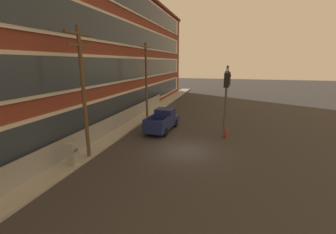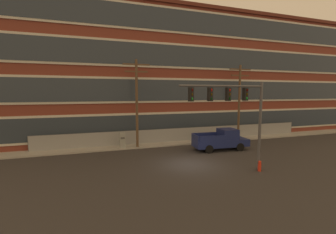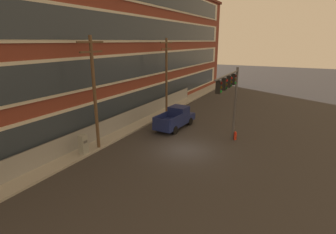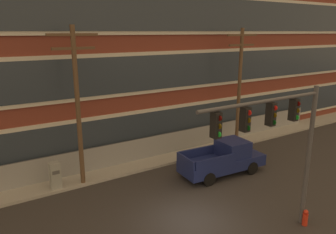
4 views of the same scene
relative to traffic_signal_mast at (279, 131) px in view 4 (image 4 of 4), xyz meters
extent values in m
plane|color=#333030|center=(-2.17, 2.81, -4.84)|extent=(160.00, 160.00, 0.00)
cube|color=#9E9B93|center=(-2.17, 10.04, -4.76)|extent=(80.00, 2.10, 0.16)
cube|color=brown|center=(5.45, 16.87, 2.86)|extent=(55.92, 11.55, 15.39)
cube|color=beige|center=(5.45, 11.04, -2.72)|extent=(51.45, 0.10, 2.77)
cube|color=#2D3844|center=(5.45, 10.98, -2.72)|extent=(49.21, 0.06, 2.31)
cube|color=beige|center=(5.45, 11.04, 1.13)|extent=(51.45, 0.10, 2.77)
cube|color=#2D3844|center=(5.45, 10.98, 1.13)|extent=(49.21, 0.06, 2.31)
cube|color=beige|center=(5.45, 11.04, 4.98)|extent=(51.45, 0.10, 2.77)
cube|color=#2D3844|center=(5.45, 10.98, 4.98)|extent=(49.21, 0.06, 2.31)
cube|color=gray|center=(0.64, 10.59, -4.02)|extent=(31.85, 0.04, 1.63)
cylinder|color=#4C4C51|center=(16.56, 10.59, -4.02)|extent=(0.06, 0.06, 1.63)
cylinder|color=#4C4C51|center=(0.64, 10.59, -3.20)|extent=(31.85, 0.05, 0.05)
cylinder|color=#4C4C51|center=(2.15, 0.00, -1.62)|extent=(0.20, 0.20, 6.44)
cylinder|color=#4C4C51|center=(-1.00, 0.00, 1.30)|extent=(6.31, 0.14, 0.14)
cube|color=black|center=(0.78, 0.00, 0.75)|extent=(0.28, 0.32, 0.90)
cylinder|color=#4B0807|center=(0.78, -0.18, 1.03)|extent=(0.04, 0.18, 0.18)
cylinder|color=#503E08|center=(0.78, -0.18, 0.75)|extent=(0.04, 0.18, 0.18)
cylinder|color=green|center=(0.78, -0.18, 0.47)|extent=(0.04, 0.18, 0.18)
cube|color=black|center=(-0.59, 0.00, 0.75)|extent=(0.28, 0.32, 0.90)
cylinder|color=red|center=(-0.59, -0.18, 1.03)|extent=(0.04, 0.18, 0.18)
cylinder|color=#503E08|center=(-0.59, -0.18, 0.75)|extent=(0.04, 0.18, 0.18)
cylinder|color=#0A4011|center=(-0.59, -0.18, 0.47)|extent=(0.04, 0.18, 0.18)
cube|color=black|center=(-1.96, 0.00, 0.75)|extent=(0.28, 0.32, 0.90)
cylinder|color=red|center=(-1.96, -0.18, 1.03)|extent=(0.04, 0.18, 0.18)
cylinder|color=#503E08|center=(-1.96, -0.18, 0.75)|extent=(0.04, 0.18, 0.18)
cylinder|color=#0A4011|center=(-1.96, -0.18, 0.47)|extent=(0.04, 0.18, 0.18)
cube|color=black|center=(-3.33, 0.00, 0.75)|extent=(0.28, 0.32, 0.90)
cylinder|color=#4B0807|center=(-3.33, -0.18, 1.03)|extent=(0.04, 0.18, 0.18)
cylinder|color=#503E08|center=(-3.33, -0.18, 0.75)|extent=(0.04, 0.18, 0.18)
cylinder|color=green|center=(-3.33, -0.18, 0.47)|extent=(0.04, 0.18, 0.18)
cube|color=navy|center=(2.62, 6.02, -4.09)|extent=(5.59, 2.29, 0.70)
cube|color=navy|center=(3.39, 5.97, -3.24)|extent=(1.76, 1.88, 0.99)
cube|color=#283342|center=(4.23, 5.91, -3.24)|extent=(0.17, 1.58, 0.75)
cube|color=navy|center=(1.46, 7.01, -3.46)|extent=(2.74, 0.31, 0.56)
cube|color=navy|center=(1.33, 5.21, -3.46)|extent=(2.74, 0.31, 0.56)
cube|color=navy|center=(-0.06, 6.21, -3.46)|extent=(0.23, 1.85, 0.56)
cylinder|color=black|center=(4.32, 6.79, -4.44)|extent=(0.82, 0.31, 0.80)
cylinder|color=black|center=(4.20, 5.03, -4.44)|extent=(0.82, 0.31, 0.80)
cylinder|color=black|center=(1.05, 7.01, -4.44)|extent=(0.82, 0.31, 0.80)
cylinder|color=black|center=(0.93, 5.26, -4.44)|extent=(0.82, 0.31, 0.80)
cube|color=white|center=(5.42, 6.50, -3.98)|extent=(0.08, 0.24, 0.16)
cube|color=white|center=(5.33, 5.16, -3.98)|extent=(0.08, 0.24, 0.16)
cylinder|color=brown|center=(-5.14, 9.27, -0.34)|extent=(0.26, 0.26, 8.99)
cube|color=brown|center=(-5.14, 9.27, 3.65)|extent=(2.68, 0.14, 0.14)
cube|color=brown|center=(-5.14, 9.27, 2.95)|extent=(2.28, 0.14, 0.14)
cylinder|color=brown|center=(7.01, 9.27, -0.39)|extent=(0.26, 0.26, 8.89)
cube|color=brown|center=(7.01, 9.27, 3.55)|extent=(2.80, 0.14, 0.14)
cube|color=brown|center=(7.01, 9.27, 2.85)|extent=(2.38, 0.14, 0.14)
cube|color=#939993|center=(-6.64, 9.44, -4.00)|extent=(0.56, 0.50, 1.67)
cube|color=#515151|center=(-6.64, 9.18, -3.67)|extent=(0.39, 0.02, 0.20)
cylinder|color=red|center=(2.08, -0.24, -4.55)|extent=(0.24, 0.24, 0.58)
sphere|color=red|center=(2.08, -0.24, -4.17)|extent=(0.22, 0.22, 0.22)
camera|label=1|loc=(-18.23, -0.11, 1.90)|focal=24.00mm
camera|label=2|loc=(-9.23, -13.22, 0.86)|focal=24.00mm
camera|label=3|loc=(-20.36, -4.90, 3.73)|focal=28.00mm
camera|label=4|loc=(-10.43, -8.02, 3.82)|focal=35.00mm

